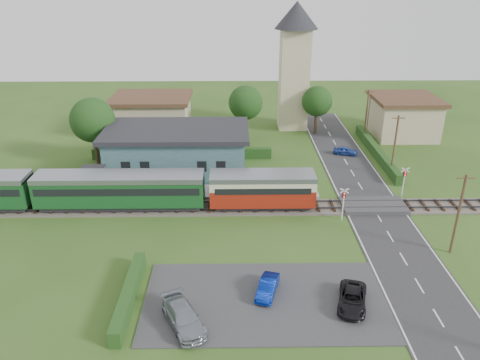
{
  "coord_description": "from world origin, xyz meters",
  "views": [
    {
      "loc": [
        -3.63,
        -38.52,
        21.24
      ],
      "look_at": [
        -3.02,
        4.0,
        2.17
      ],
      "focal_mm": 35.0,
      "sensor_mm": 36.0,
      "label": 1
    }
  ],
  "objects_px": {
    "crossing_signal_far": "(404,178)",
    "station_building": "(177,151)",
    "pedestrian_near": "(259,185)",
    "car_park_blue": "(268,287)",
    "car_park_dark": "(352,299)",
    "car_park_silver": "(183,317)",
    "house_west": "(152,115)",
    "train": "(87,189)",
    "pedestrian_far": "(112,183)",
    "crossing_signal_near": "(344,199)",
    "car_on_road": "(345,151)",
    "equipment_hut": "(93,180)",
    "church_tower": "(295,57)",
    "house_east": "(403,116)"
  },
  "relations": [
    {
      "from": "station_building",
      "to": "crossing_signal_near",
      "type": "distance_m",
      "value": 19.98
    },
    {
      "from": "station_building",
      "to": "crossing_signal_far",
      "type": "xyz_separation_m",
      "value": [
        23.6,
        -6.6,
        -0.55
      ]
    },
    {
      "from": "house_west",
      "to": "crossing_signal_far",
      "type": "bearing_deg",
      "value": -35.77
    },
    {
      "from": "train",
      "to": "crossing_signal_far",
      "type": "relative_size",
      "value": 13.18
    },
    {
      "from": "equipment_hut",
      "to": "car_park_silver",
      "type": "height_order",
      "value": "equipment_hut"
    },
    {
      "from": "station_building",
      "to": "pedestrian_near",
      "type": "height_order",
      "value": "station_building"
    },
    {
      "from": "station_building",
      "to": "house_east",
      "type": "height_order",
      "value": "house_east"
    },
    {
      "from": "car_park_silver",
      "to": "crossing_signal_near",
      "type": "bearing_deg",
      "value": 20.25
    },
    {
      "from": "station_building",
      "to": "house_west",
      "type": "xyz_separation_m",
      "value": [
        -5.0,
        14.01,
        0.1
      ]
    },
    {
      "from": "equipment_hut",
      "to": "pedestrian_far",
      "type": "height_order",
      "value": "equipment_hut"
    },
    {
      "from": "station_building",
      "to": "car_on_road",
      "type": "xyz_separation_m",
      "value": [
        20.44,
        5.4,
        -2.13
      ]
    },
    {
      "from": "house_east",
      "to": "car_on_road",
      "type": "height_order",
      "value": "house_east"
    },
    {
      "from": "house_east",
      "to": "church_tower",
      "type": "bearing_deg",
      "value": 165.07
    },
    {
      "from": "station_building",
      "to": "car_on_road",
      "type": "distance_m",
      "value": 21.25
    },
    {
      "from": "house_east",
      "to": "car_park_silver",
      "type": "height_order",
      "value": "house_east"
    },
    {
      "from": "house_west",
      "to": "car_park_silver",
      "type": "height_order",
      "value": "house_west"
    },
    {
      "from": "church_tower",
      "to": "car_park_blue",
      "type": "bearing_deg",
      "value": -99.07
    },
    {
      "from": "station_building",
      "to": "train",
      "type": "bearing_deg",
      "value": -130.55
    },
    {
      "from": "car_on_road",
      "to": "car_park_silver",
      "type": "distance_m",
      "value": 35.45
    },
    {
      "from": "station_building",
      "to": "car_park_blue",
      "type": "relative_size",
      "value": 4.87
    },
    {
      "from": "car_park_dark",
      "to": "pedestrian_far",
      "type": "xyz_separation_m",
      "value": [
        -20.69,
        18.07,
        0.71
      ]
    },
    {
      "from": "church_tower",
      "to": "pedestrian_far",
      "type": "relative_size",
      "value": 9.83
    },
    {
      "from": "crossing_signal_far",
      "to": "car_park_blue",
      "type": "relative_size",
      "value": 1.0
    },
    {
      "from": "house_west",
      "to": "pedestrian_far",
      "type": "xyz_separation_m",
      "value": [
        -1.23,
        -19.62,
        -1.45
      ]
    },
    {
      "from": "car_park_silver",
      "to": "house_west",
      "type": "bearing_deg",
      "value": 75.22
    },
    {
      "from": "crossing_signal_near",
      "to": "car_park_dark",
      "type": "distance_m",
      "value": 12.52
    },
    {
      "from": "equipment_hut",
      "to": "train",
      "type": "distance_m",
      "value": 3.24
    },
    {
      "from": "station_building",
      "to": "house_east",
      "type": "relative_size",
      "value": 1.82
    },
    {
      "from": "car_park_blue",
      "to": "car_park_dark",
      "type": "xyz_separation_m",
      "value": [
        5.73,
        -1.42,
        0.01
      ]
    },
    {
      "from": "car_park_silver",
      "to": "car_park_dark",
      "type": "height_order",
      "value": "car_park_silver"
    },
    {
      "from": "train",
      "to": "car_park_silver",
      "type": "bearing_deg",
      "value": -56.94
    },
    {
      "from": "car_on_road",
      "to": "car_park_dark",
      "type": "distance_m",
      "value": 29.69
    },
    {
      "from": "train",
      "to": "car_park_dark",
      "type": "relative_size",
      "value": 10.82
    },
    {
      "from": "train",
      "to": "pedestrian_far",
      "type": "height_order",
      "value": "train"
    },
    {
      "from": "crossing_signal_near",
      "to": "car_park_blue",
      "type": "xyz_separation_m",
      "value": [
        -7.67,
        -10.86,
        -1.52
      ]
    },
    {
      "from": "church_tower",
      "to": "equipment_hut",
      "type": "bearing_deg",
      "value": -135.25
    },
    {
      "from": "train",
      "to": "church_tower",
      "type": "bearing_deg",
      "value": 48.88
    },
    {
      "from": "car_on_road",
      "to": "car_park_blue",
      "type": "distance_m",
      "value": 30.04
    },
    {
      "from": "train",
      "to": "car_park_blue",
      "type": "xyz_separation_m",
      "value": [
        16.43,
        -13.27,
        -1.56
      ]
    },
    {
      "from": "car_park_silver",
      "to": "pedestrian_near",
      "type": "height_order",
      "value": "pedestrian_near"
    },
    {
      "from": "crossing_signal_far",
      "to": "station_building",
      "type": "bearing_deg",
      "value": 164.37
    },
    {
      "from": "equipment_hut",
      "to": "church_tower",
      "type": "relative_size",
      "value": 0.14
    },
    {
      "from": "house_west",
      "to": "car_park_dark",
      "type": "xyz_separation_m",
      "value": [
        19.47,
        -37.69,
        -2.16
      ]
    },
    {
      "from": "train",
      "to": "crossing_signal_far",
      "type": "xyz_separation_m",
      "value": [
        31.29,
        2.39,
        -0.04
      ]
    },
    {
      "from": "crossing_signal_near",
      "to": "car_park_blue",
      "type": "distance_m",
      "value": 13.38
    },
    {
      "from": "house_west",
      "to": "station_building",
      "type": "bearing_deg",
      "value": -70.35
    },
    {
      "from": "church_tower",
      "to": "car_on_road",
      "type": "xyz_separation_m",
      "value": [
        5.44,
        -11.6,
        -9.66
      ]
    },
    {
      "from": "church_tower",
      "to": "crossing_signal_far",
      "type": "height_order",
      "value": "church_tower"
    },
    {
      "from": "car_park_blue",
      "to": "pedestrian_far",
      "type": "relative_size",
      "value": 1.83
    },
    {
      "from": "station_building",
      "to": "church_tower",
      "type": "relative_size",
      "value": 0.91
    }
  ]
}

